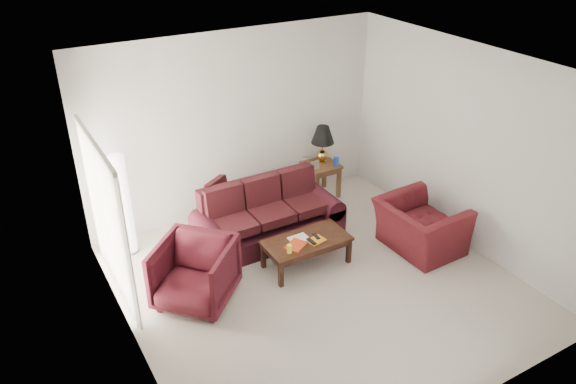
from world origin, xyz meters
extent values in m
plane|color=beige|center=(0.00, 0.00, 0.00)|extent=(5.00, 5.00, 0.00)
cube|color=silver|center=(-2.42, 1.30, 1.08)|extent=(0.10, 2.00, 2.16)
cube|color=black|center=(-0.63, 1.90, 0.72)|extent=(0.47, 0.40, 0.44)
cube|color=silver|center=(1.22, 2.05, 0.68)|extent=(0.14, 0.05, 0.14)
cylinder|color=#18349F|center=(1.61, 1.98, 0.68)|extent=(0.12, 0.12, 0.15)
cube|color=silver|center=(1.25, 2.37, 0.68)|extent=(0.16, 0.17, 0.05)
imported|color=#3C0D15|center=(-1.58, 0.53, 0.44)|extent=(1.34, 1.34, 0.87)
imported|color=#4A1116|center=(1.78, 0.00, 0.38)|extent=(1.06, 1.20, 0.76)
cube|color=#B13111|center=(-0.12, 0.42, 0.44)|extent=(0.37, 0.34, 0.02)
cube|color=white|center=(0.00, 0.55, 0.44)|extent=(0.28, 0.21, 0.02)
cube|color=orange|center=(0.19, 0.39, 0.44)|extent=(0.28, 0.23, 0.01)
cube|color=black|center=(0.10, 0.37, 0.46)|extent=(0.07, 0.18, 0.02)
cube|color=black|center=(0.24, 0.46, 0.46)|extent=(0.06, 0.16, 0.02)
cylinder|color=#FFFE38|center=(-0.28, 0.33, 0.49)|extent=(0.08, 0.08, 0.12)
camera|label=1|loc=(-3.48, -5.15, 4.80)|focal=35.00mm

